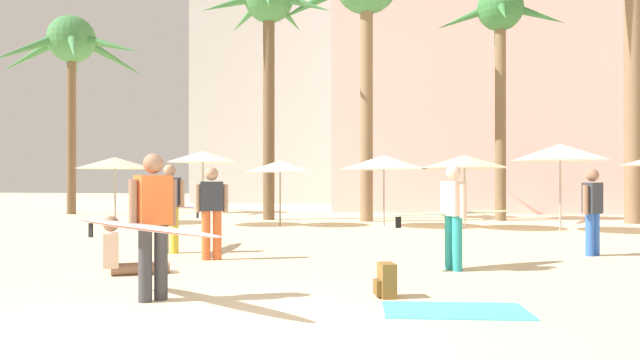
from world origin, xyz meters
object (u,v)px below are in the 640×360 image
at_px(cafe_umbrella_5, 203,157).
at_px(person_near_right, 124,254).
at_px(person_far_right, 212,209).
at_px(person_far_left, 592,208).
at_px(backpack, 386,281).
at_px(cafe_umbrella_3, 384,162).
at_px(cafe_umbrella_4, 560,152).
at_px(person_mid_center, 148,223).
at_px(palm_tree_far_left, 72,50).
at_px(cafe_umbrella_6, 465,162).
at_px(person_near_left, 453,213).
at_px(palm_tree_right, 500,28).
at_px(cafe_umbrella_0, 280,166).
at_px(beach_towel, 455,310).
at_px(person_mid_left, 173,206).
at_px(palm_tree_center, 269,18).
at_px(cafe_umbrella_2, 115,163).

distance_m(cafe_umbrella_5, person_near_right, 10.20).
relative_size(person_far_right, person_far_left, 1.01).
bearing_deg(backpack, cafe_umbrella_3, -104.10).
bearing_deg(cafe_umbrella_4, person_mid_center, -120.28).
xyz_separation_m(palm_tree_far_left, cafe_umbrella_4, (19.16, -5.08, -4.92)).
relative_size(cafe_umbrella_6, person_near_left, 1.10).
bearing_deg(person_mid_center, cafe_umbrella_5, 146.23).
xyz_separation_m(palm_tree_right, cafe_umbrella_0, (-7.19, -4.03, -5.11)).
height_order(cafe_umbrella_0, person_mid_center, cafe_umbrella_0).
bearing_deg(beach_towel, person_near_right, 162.47).
distance_m(person_mid_left, person_far_left, 8.19).
distance_m(palm_tree_far_left, person_near_right, 19.59).
bearing_deg(person_far_left, palm_tree_center, 177.34).
distance_m(person_mid_left, person_near_left, 5.58).
bearing_deg(beach_towel, person_far_left, 63.94).
height_order(person_mid_center, person_far_left, person_mid_center).
relative_size(person_far_left, person_near_right, 1.62).
distance_m(palm_tree_center, backpack, 16.62).
height_order(palm_tree_far_left, person_near_left, palm_tree_far_left).
distance_m(cafe_umbrella_6, backpack, 11.15).
relative_size(person_mid_center, person_near_left, 1.15).
relative_size(cafe_umbrella_4, backpack, 6.36).
bearing_deg(person_near_left, backpack, -143.14).
bearing_deg(person_far_left, backpack, -84.14).
xyz_separation_m(cafe_umbrella_6, person_far_left, (2.17, -6.06, -1.11)).
relative_size(cafe_umbrella_2, cafe_umbrella_3, 0.92).
xyz_separation_m(cafe_umbrella_2, person_far_right, (6.80, -7.99, -1.13)).
height_order(palm_tree_far_left, person_far_right, palm_tree_far_left).
bearing_deg(cafe_umbrella_0, palm_tree_center, 114.03).
distance_m(cafe_umbrella_4, person_far_right, 10.71).
bearing_deg(person_mid_left, palm_tree_right, 139.07).
bearing_deg(person_mid_left, beach_towel, 43.89).
xyz_separation_m(person_far_right, person_far_left, (6.91, 2.06, -0.01)).
distance_m(cafe_umbrella_6, person_far_left, 6.53).
height_order(person_mid_left, person_near_left, person_mid_left).
relative_size(palm_tree_far_left, person_far_left, 5.23).
bearing_deg(palm_tree_right, person_mid_center, -108.81).
relative_size(palm_tree_far_left, cafe_umbrella_3, 3.13).
relative_size(palm_tree_far_left, cafe_umbrella_0, 3.81).
xyz_separation_m(cafe_umbrella_0, cafe_umbrella_3, (3.30, 0.34, 0.12)).
xyz_separation_m(person_near_left, person_near_right, (-4.94, -1.57, -0.61)).
bearing_deg(person_far_right, cafe_umbrella_4, -69.75).
relative_size(cafe_umbrella_5, beach_towel, 1.55).
bearing_deg(palm_tree_far_left, cafe_umbrella_4, -14.86).
xyz_separation_m(backpack, person_far_right, (-3.43, 2.80, 0.72)).
xyz_separation_m(cafe_umbrella_6, person_far_right, (-4.74, -8.13, -1.10)).
height_order(cafe_umbrella_5, person_far_left, cafe_umbrella_5).
height_order(person_mid_center, person_near_right, person_mid_center).
distance_m(beach_towel, person_far_left, 6.14).
height_order(cafe_umbrella_5, cafe_umbrella_6, cafe_umbrella_5).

